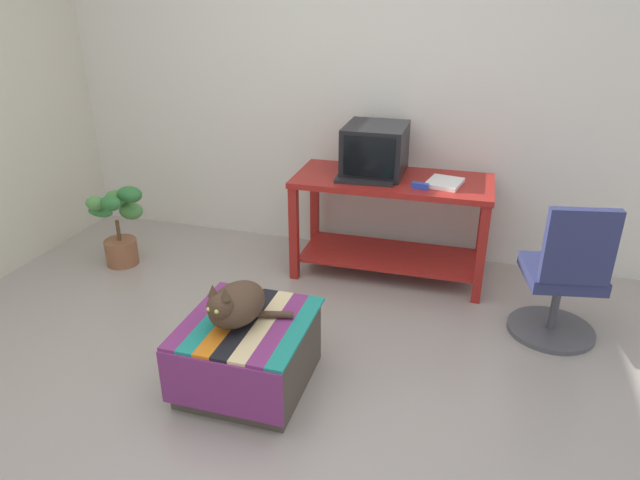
{
  "coord_description": "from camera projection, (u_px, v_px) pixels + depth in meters",
  "views": [
    {
      "loc": [
        0.95,
        -2.19,
        1.98
      ],
      "look_at": [
        0.05,
        0.85,
        0.55
      ],
      "focal_mm": 32.02,
      "sensor_mm": 36.0,
      "label": 1
    }
  ],
  "objects": [
    {
      "name": "ground_plane",
      "position": [
        264.0,
        399.0,
        2.97
      ],
      "size": [
        14.0,
        14.0,
        0.0
      ],
      "primitive_type": "plane",
      "color": "#9E9389"
    },
    {
      "name": "back_wall",
      "position": [
        359.0,
        83.0,
        4.23
      ],
      "size": [
        8.0,
        0.1,
        2.6
      ],
      "primitive_type": "cube",
      "color": "silver",
      "rests_on": "ground_plane"
    },
    {
      "name": "desk",
      "position": [
        391.0,
        210.0,
        4.07
      ],
      "size": [
        1.38,
        0.63,
        0.74
      ],
      "rotation": [
        0.0,
        0.0,
        0.02
      ],
      "color": "maroon",
      "rests_on": "ground_plane"
    },
    {
      "name": "tv_monitor",
      "position": [
        375.0,
        150.0,
        4.01
      ],
      "size": [
        0.43,
        0.48,
        0.35
      ],
      "rotation": [
        0.0,
        0.0,
        0.02
      ],
      "color": "black",
      "rests_on": "desk"
    },
    {
      "name": "keyboard",
      "position": [
        364.0,
        180.0,
        3.89
      ],
      "size": [
        0.41,
        0.18,
        0.02
      ],
      "primitive_type": "cube",
      "rotation": [
        0.0,
        0.0,
        0.08
      ],
      "color": "black",
      "rests_on": "desk"
    },
    {
      "name": "book",
      "position": [
        444.0,
        183.0,
        3.84
      ],
      "size": [
        0.26,
        0.29,
        0.03
      ],
      "primitive_type": "cube",
      "rotation": [
        0.0,
        0.0,
        -0.19
      ],
      "color": "white",
      "rests_on": "desk"
    },
    {
      "name": "ottoman_with_blanket",
      "position": [
        249.0,
        352.0,
        3.02
      ],
      "size": [
        0.64,
        0.7,
        0.39
      ],
      "color": "#4C4238",
      "rests_on": "ground_plane"
    },
    {
      "name": "cat",
      "position": [
        235.0,
        304.0,
        2.88
      ],
      "size": [
        0.42,
        0.41,
        0.27
      ],
      "rotation": [
        0.0,
        0.0,
        -0.19
      ],
      "color": "#473323",
      "rests_on": "ottoman_with_blanket"
    },
    {
      "name": "potted_plant",
      "position": [
        120.0,
        224.0,
        4.29
      ],
      "size": [
        0.44,
        0.4,
        0.63
      ],
      "color": "brown",
      "rests_on": "ground_plane"
    },
    {
      "name": "office_chair",
      "position": [
        563.0,
        281.0,
        3.34
      ],
      "size": [
        0.52,
        0.52,
        0.89
      ],
      "rotation": [
        0.0,
        0.0,
        3.33
      ],
      "color": "#4C4C51",
      "rests_on": "ground_plane"
    },
    {
      "name": "stapler",
      "position": [
        420.0,
        186.0,
        3.76
      ],
      "size": [
        0.11,
        0.05,
        0.04
      ],
      "primitive_type": "cube",
      "rotation": [
        0.0,
        0.0,
        1.4
      ],
      "color": "#2342B7",
      "rests_on": "desk"
    }
  ]
}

